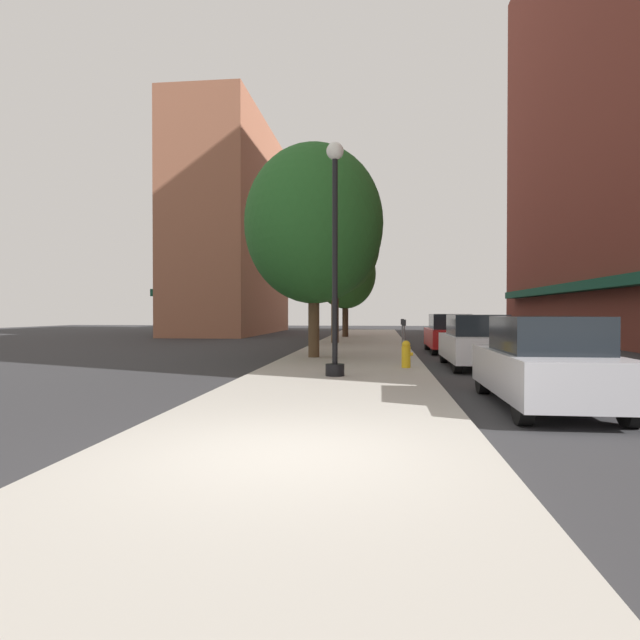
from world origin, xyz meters
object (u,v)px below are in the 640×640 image
tree_far (335,243)px  car_white (476,342)px  parking_meter_near (402,330)px  tree_near (314,224)px  lamppost (335,254)px  fire_hydrant (406,354)px  car_red (449,334)px  car_silver (545,363)px  tree_mid (345,274)px  parking_meter_far (404,331)px

tree_far → car_white: (5.33, -11.20, -4.57)m
parking_meter_near → tree_near: 7.54m
lamppost → fire_hydrant: 3.96m
lamppost → fire_hydrant: size_ratio=7.47×
parking_meter_near → tree_near: size_ratio=0.17×
parking_meter_near → car_red: (1.95, -1.08, -0.14)m
lamppost → car_silver: lamppost is taller
fire_hydrant → car_red: 8.03m
tree_far → car_silver: size_ratio=1.86×
lamppost → tree_far: size_ratio=0.74×
tree_near → lamppost: bearing=-77.5°
tree_near → tree_far: bearing=90.1°
parking_meter_near → car_white: bearing=-75.4°
tree_near → tree_mid: (0.07, 16.29, -0.61)m
tree_near → tree_mid: 16.31m
car_red → parking_meter_near: bearing=149.0°
lamppost → tree_mid: (-1.16, 21.84, 1.08)m
tree_mid → car_red: 13.47m
tree_far → tree_near: bearing=-89.9°
car_red → lamppost: bearing=-114.3°
tree_mid → tree_far: size_ratio=0.81×
tree_mid → car_silver: size_ratio=1.51×
tree_near → car_red: tree_near is taller
tree_mid → car_white: tree_mid is taller
tree_mid → car_red: bearing=-66.2°
lamppost → car_white: (4.09, 3.52, -2.39)m
fire_hydrant → tree_mid: 20.22m
lamppost → tree_near: size_ratio=0.77×
fire_hydrant → parking_meter_near: size_ratio=0.60×
lamppost → fire_hydrant: lamppost is taller
fire_hydrant → tree_near: (-3.12, 3.34, 4.37)m
tree_mid → parking_meter_near: bearing=-73.1°
lamppost → tree_far: (-1.24, 14.72, 2.17)m
lamppost → car_red: bearing=67.6°
tree_near → car_white: (5.32, -2.03, -4.08)m
lamppost → car_white: lamppost is taller
lamppost → parking_meter_far: 9.54m
fire_hydrant → tree_far: tree_far is taller
lamppost → tree_far: 14.93m
tree_near → parking_meter_far: bearing=45.8°
fire_hydrant → parking_meter_far: bearing=87.9°
lamppost → car_silver: size_ratio=1.37×
tree_near → tree_mid: tree_near is taller
lamppost → tree_far: tree_far is taller
car_silver → car_red: (0.00, 13.40, 0.00)m
car_white → lamppost: bearing=-139.2°
car_white → car_red: size_ratio=1.00×
parking_meter_near → car_silver: car_silver is taller
tree_near → car_silver: size_ratio=1.77×
fire_hydrant → tree_mid: (-3.05, 19.63, 3.76)m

